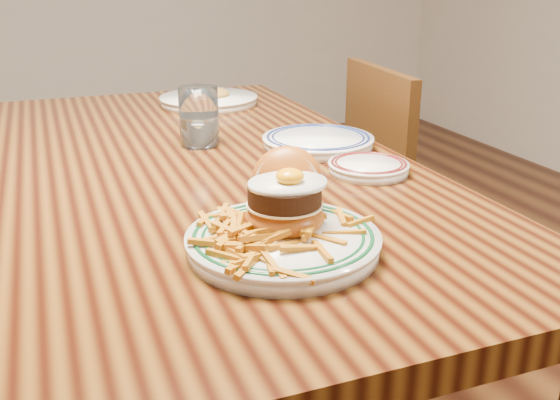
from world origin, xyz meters
name	(u,v)px	position (x,y,z in m)	size (l,w,h in m)	color
table	(200,198)	(0.00, 0.00, 0.66)	(0.85, 1.60, 0.75)	black
chair_right	(410,207)	(0.68, 0.20, 0.47)	(0.45, 0.45, 0.88)	#42270D
main_plate	(284,224)	(0.01, -0.48, 0.79)	(0.28, 0.30, 0.14)	white
side_plate	(369,167)	(0.29, -0.22, 0.76)	(0.16, 0.16, 0.02)	white
rear_plate	(318,141)	(0.28, -0.01, 0.77)	(0.25, 0.25, 0.03)	white
water_glass	(199,120)	(0.03, 0.11, 0.81)	(0.09, 0.09, 0.13)	white
far_plate	(209,99)	(0.17, 0.53, 0.77)	(0.29, 0.29, 0.05)	white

